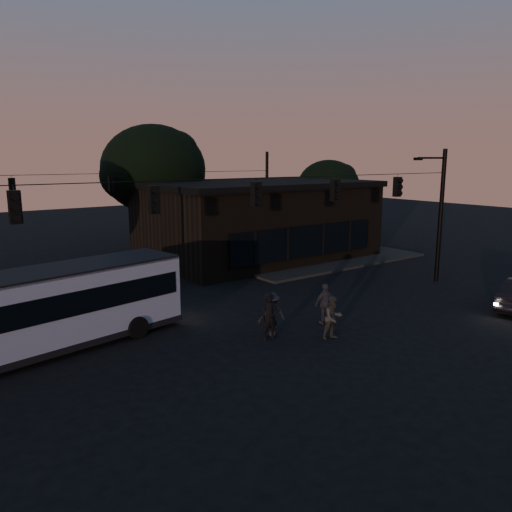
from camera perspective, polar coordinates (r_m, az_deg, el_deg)
ground at (r=18.61m, az=7.51°, el=-11.04°), size 120.00×120.00×0.00m
sidewalk_far_right at (r=36.33m, az=5.79°, el=0.10°), size 14.00×10.00×0.15m
building at (r=35.53m, az=0.13°, el=4.21°), size 15.40×10.41×5.40m
tree_behind at (r=37.89m, az=-11.63°, el=9.70°), size 7.60×7.60×9.43m
tree_right at (r=42.76m, az=8.27°, el=7.86°), size 5.20×5.20×6.86m
signal_rig_near at (r=20.45m, az=0.00°, el=3.98°), size 26.24×0.30×7.50m
signal_rig_far at (r=34.59m, az=-16.11°, el=6.08°), size 26.24×0.30×7.50m
bus at (r=19.60m, az=-23.43°, el=-5.45°), size 11.09×4.36×3.05m
pedestrian_a at (r=19.49m, az=1.54°, el=-6.93°), size 0.79×0.61×1.90m
pedestrian_b at (r=19.84m, az=8.79°, el=-7.00°), size 0.91×0.75×1.73m
pedestrian_c at (r=21.58m, az=7.92°, el=-5.42°), size 1.10×0.61×1.77m
pedestrian_d at (r=20.01m, az=1.83°, el=-6.64°), size 1.26×0.90×1.77m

